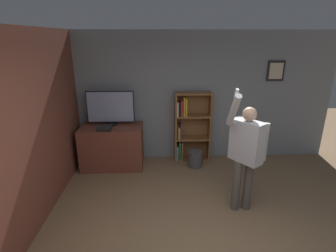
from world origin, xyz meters
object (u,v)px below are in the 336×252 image
Objects in this scene: television at (111,108)px; game_console at (105,128)px; person at (246,150)px; waste_bin at (195,159)px; bookshelf at (189,127)px.

television reaches higher than game_console.
person is 1.73m from waste_bin.
person is at bearing -36.30° from television.
game_console is 0.13× the size of person.
waste_bin is at bearing -74.37° from bookshelf.
waste_bin is (-0.52, 1.42, -0.83)m from person.
game_console is 1.93m from waste_bin.
game_console is 0.17× the size of bookshelf.
waste_bin is (0.10, -0.35, -0.57)m from bookshelf.
person reaches higher than waste_bin.
bookshelf is at bearing 14.31° from game_console.
person reaches higher than bookshelf.
television is at bearing -175.01° from bookshelf.
game_console is 2.67m from person.
game_console is (-0.08, -0.29, -0.33)m from television.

